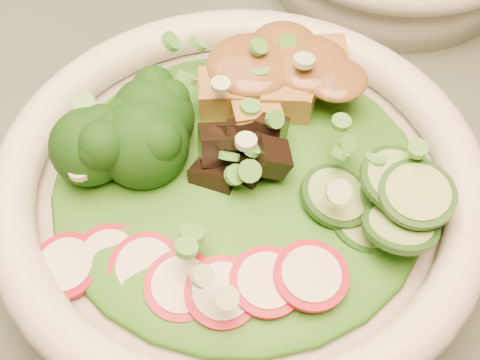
# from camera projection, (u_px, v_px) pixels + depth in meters

# --- Properties ---
(dining_table) EXTENTS (1.20, 0.80, 0.75)m
(dining_table) POSITION_uv_depth(u_px,v_px,m) (403.00, 270.00, 0.58)
(dining_table) COLOR black
(dining_table) RESTS_ON ground
(salad_bowl) EXTENTS (0.31, 0.31, 0.08)m
(salad_bowl) POSITION_uv_depth(u_px,v_px,m) (240.00, 200.00, 0.43)
(salad_bowl) COLOR silver
(salad_bowl) RESTS_ON dining_table
(lettuce_bed) EXTENTS (0.23, 0.23, 0.03)m
(lettuce_bed) POSITION_uv_depth(u_px,v_px,m) (240.00, 179.00, 0.41)
(lettuce_bed) COLOR #195912
(lettuce_bed) RESTS_ON salad_bowl
(broccoli_florets) EXTENTS (0.09, 0.08, 0.05)m
(broccoli_florets) POSITION_uv_depth(u_px,v_px,m) (128.00, 136.00, 0.41)
(broccoli_florets) COLOR black
(broccoli_florets) RESTS_ON salad_bowl
(radish_slices) EXTENTS (0.13, 0.05, 0.02)m
(radish_slices) POSITION_uv_depth(u_px,v_px,m) (204.00, 280.00, 0.36)
(radish_slices) COLOR #9F0C1D
(radish_slices) RESTS_ON salad_bowl
(cucumber_slices) EXTENTS (0.08, 0.08, 0.04)m
(cucumber_slices) POSITION_uv_depth(u_px,v_px,m) (362.00, 196.00, 0.39)
(cucumber_slices) COLOR #99C16B
(cucumber_slices) RESTS_ON salad_bowl
(mushroom_heap) EXTENTS (0.08, 0.08, 0.05)m
(mushroom_heap) POSITION_uv_depth(u_px,v_px,m) (247.00, 145.00, 0.41)
(mushroom_heap) COLOR black
(mushroom_heap) RESTS_ON salad_bowl
(tofu_cubes) EXTENTS (0.10, 0.07, 0.04)m
(tofu_cubes) POSITION_uv_depth(u_px,v_px,m) (275.00, 84.00, 0.44)
(tofu_cubes) COLOR olive
(tofu_cubes) RESTS_ON salad_bowl
(peanut_sauce) EXTENTS (0.08, 0.06, 0.02)m
(peanut_sauce) POSITION_uv_depth(u_px,v_px,m) (276.00, 67.00, 0.43)
(peanut_sauce) COLOR brown
(peanut_sauce) RESTS_ON tofu_cubes
(scallion_garnish) EXTENTS (0.22, 0.22, 0.03)m
(scallion_garnish) POSITION_uv_depth(u_px,v_px,m) (240.00, 150.00, 0.39)
(scallion_garnish) COLOR #4A9A36
(scallion_garnish) RESTS_ON salad_bowl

